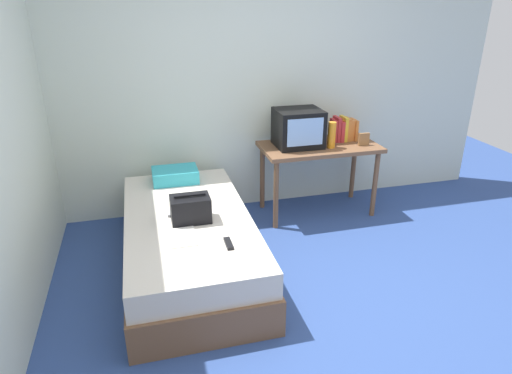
# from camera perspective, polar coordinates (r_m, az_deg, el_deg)

# --- Properties ---
(ground_plane) EXTENTS (8.00, 8.00, 0.00)m
(ground_plane) POSITION_cam_1_polar(r_m,az_deg,el_deg) (3.31, 9.04, -15.81)
(ground_plane) COLOR #2D4784
(wall_back) EXTENTS (5.20, 0.10, 2.60)m
(wall_back) POSITION_cam_1_polar(r_m,az_deg,el_deg) (4.54, -0.20, 13.40)
(wall_back) COLOR silver
(wall_back) RESTS_ON ground
(bed) EXTENTS (1.00, 2.00, 0.47)m
(bed) POSITION_cam_1_polar(r_m,az_deg,el_deg) (3.68, -8.60, -6.99)
(bed) COLOR brown
(bed) RESTS_ON ground
(desk) EXTENTS (1.16, 0.60, 0.73)m
(desk) POSITION_cam_1_polar(r_m,az_deg,el_deg) (4.48, 8.11, 4.25)
(desk) COLOR brown
(desk) RESTS_ON ground
(tv) EXTENTS (0.44, 0.39, 0.36)m
(tv) POSITION_cam_1_polar(r_m,az_deg,el_deg) (4.35, 5.45, 7.56)
(tv) COLOR black
(tv) RESTS_ON desk
(water_bottle) EXTENTS (0.08, 0.08, 0.25)m
(water_bottle) POSITION_cam_1_polar(r_m,az_deg,el_deg) (4.35, 9.70, 6.61)
(water_bottle) COLOR orange
(water_bottle) RESTS_ON desk
(book_row) EXTENTS (0.25, 0.17, 0.25)m
(book_row) POSITION_cam_1_polar(r_m,az_deg,el_deg) (4.62, 11.15, 7.26)
(book_row) COLOR #B72D33
(book_row) RESTS_ON desk
(picture_frame) EXTENTS (0.11, 0.02, 0.13)m
(picture_frame) POSITION_cam_1_polar(r_m,az_deg,el_deg) (4.50, 13.69, 5.98)
(picture_frame) COLOR olive
(picture_frame) RESTS_ON desk
(pillow) EXTENTS (0.42, 0.29, 0.12)m
(pillow) POSITION_cam_1_polar(r_m,az_deg,el_deg) (4.22, -10.35, 1.51)
(pillow) COLOR #33A8B7
(pillow) RESTS_ON bed
(handbag) EXTENTS (0.30, 0.20, 0.23)m
(handbag) POSITION_cam_1_polar(r_m,az_deg,el_deg) (3.44, -8.41, -2.79)
(handbag) COLOR black
(handbag) RESTS_ON bed
(magazine) EXTENTS (0.21, 0.29, 0.01)m
(magazine) POSITION_cam_1_polar(r_m,az_deg,el_deg) (3.25, -9.56, -6.37)
(magazine) COLOR white
(magazine) RESTS_ON bed
(remote_dark) EXTENTS (0.04, 0.16, 0.02)m
(remote_dark) POSITION_cam_1_polar(r_m,az_deg,el_deg) (3.12, -3.55, -7.26)
(remote_dark) COLOR black
(remote_dark) RESTS_ON bed
(remote_silver) EXTENTS (0.04, 0.14, 0.02)m
(remote_silver) POSITION_cam_1_polar(r_m,az_deg,el_deg) (3.62, -11.01, -3.20)
(remote_silver) COLOR #B7B7BC
(remote_silver) RESTS_ON bed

